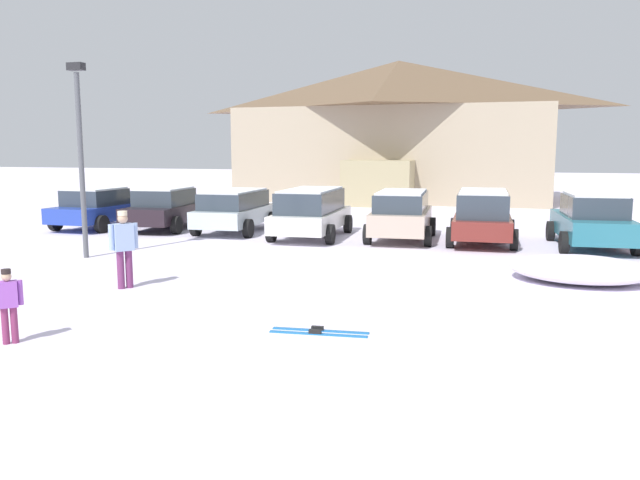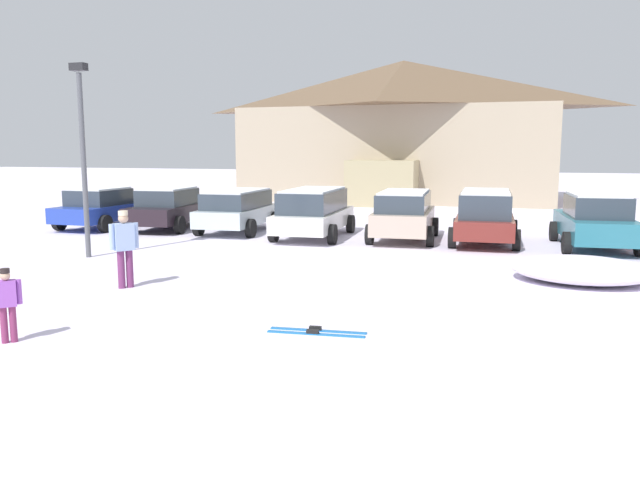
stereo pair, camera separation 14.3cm
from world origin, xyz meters
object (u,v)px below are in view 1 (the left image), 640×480
Objects in this scene: parked_silver_wagon at (235,209)px; pair_of_skis at (319,332)px; skier_adult_in_blue_parka at (124,245)px; ski_lodge at (398,129)px; plowed_snow_pile at (580,269)px; parked_blue_hatchback at (98,208)px; skier_child_in_purple_jacket at (8,302)px; parked_maroon_van at (482,215)px; parked_beige_suv at (402,214)px; lamp_post at (80,149)px; parked_teal_hatchback at (592,220)px; parked_white_suv at (311,211)px; parked_black_sedan at (167,208)px.

pair_of_skis is at bearing -59.33° from parked_silver_wagon.
skier_adult_in_blue_parka reaches higher than parked_silver_wagon.
ski_lodge is 24.59m from plowed_snow_pile.
parked_blue_hatchback is 3.45× the size of skier_child_in_purple_jacket.
parked_beige_suv is at bearing -178.45° from parked_maroon_van.
lamp_post is at bearing -176.98° from plowed_snow_pile.
parked_silver_wagon is 8.63m from parked_maroon_van.
skier_adult_in_blue_parka is at bearing -138.92° from parked_teal_hatchback.
pair_of_skis is at bearing 23.68° from skier_child_in_purple_jacket.
parked_maroon_van reaches higher than parked_white_suv.
ski_lodge is 11.10× the size of pair_of_skis.
skier_adult_in_blue_parka is at bearing -158.71° from plowed_snow_pile.
parked_blue_hatchback is 8.49m from parked_white_suv.
parked_silver_wagon is 1.38× the size of plowed_snow_pile.
parked_maroon_van is 5.85m from plowed_snow_pile.
plowed_snow_pile is at bearing -31.69° from parked_white_suv.
lamp_post is at bearing -142.75° from parked_beige_suv.
plowed_snow_pile is at bearing -26.20° from parked_silver_wagon.
skier_child_in_purple_jacket is at bearing -139.59° from plowed_snow_pile.
plowed_snow_pile is (9.44, 3.68, -0.67)m from skier_adult_in_blue_parka.
ski_lodge is 18.77m from parked_maroon_van.
parked_white_suv is 7.63m from lamp_post.
parked_blue_hatchback is 2.41× the size of skier_adult_in_blue_parka.
parked_teal_hatchback is (9.06, -17.59, -3.31)m from ski_lodge.
parked_maroon_van reaches higher than parked_silver_wagon.
lamp_post is (-4.46, -23.50, -1.19)m from ski_lodge.
parked_teal_hatchback is at bearing -62.74° from ski_lodge.
parked_maroon_van is at bearing -1.06° from parked_black_sedan.
parked_blue_hatchback reaches higher than parked_silver_wagon.
parked_beige_suv is at bearing -79.41° from ski_lodge.
parked_blue_hatchback is at bearing 129.14° from skier_adult_in_blue_parka.
parked_beige_suv is (8.88, -0.28, 0.08)m from parked_black_sedan.
parked_blue_hatchback is 14.08m from parked_maroon_van.
skier_child_in_purple_jacket is 8.21m from lamp_post.
parked_maroon_van is at bearing 1.22° from parked_blue_hatchback.
parked_black_sedan is (-5.59, -17.33, -3.36)m from ski_lodge.
ski_lodge is 26.72m from skier_adult_in_blue_parka.
parked_black_sedan is 3.85× the size of skier_child_in_purple_jacket.
plowed_snow_pile is (8.85, 7.54, -0.38)m from skier_child_in_purple_jacket.
parked_white_suv is 1.51× the size of plowed_snow_pile.
parked_teal_hatchback reaches higher than plowed_snow_pile.
skier_adult_in_blue_parka is 10.15m from plowed_snow_pile.
skier_child_in_purple_jacket is 4.81m from pair_of_skis.
parked_white_suv is at bearing -176.37° from parked_maroon_van.
parked_teal_hatchback is (5.77, 0.01, -0.04)m from parked_beige_suv.
parked_white_suv is at bearing -5.51° from parked_black_sedan.
parked_teal_hatchback is (8.79, 0.30, -0.06)m from parked_white_suv.
parked_maroon_van is at bearing 114.51° from plowed_snow_pile.
lamp_post is at bearing 137.67° from skier_adult_in_blue_parka.
parked_white_suv is 8.73m from skier_adult_in_blue_parka.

